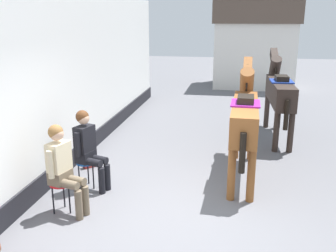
# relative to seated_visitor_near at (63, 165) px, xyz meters

# --- Properties ---
(ground_plane) EXTENTS (40.00, 40.00, 0.00)m
(ground_plane) POSITION_rel_seated_visitor_near_xyz_m (1.73, 3.20, -0.78)
(ground_plane) COLOR slate
(pub_facade_wall) EXTENTS (0.34, 14.00, 3.40)m
(pub_facade_wall) POSITION_rel_seated_visitor_near_xyz_m (-0.81, 1.70, 0.76)
(pub_facade_wall) COLOR white
(pub_facade_wall) RESTS_ON ground_plane
(distant_cottage) EXTENTS (3.40, 2.60, 3.50)m
(distant_cottage) POSITION_rel_seated_visitor_near_xyz_m (3.13, 11.72, 1.02)
(distant_cottage) COLOR silver
(distant_cottage) RESTS_ON ground_plane
(seated_visitor_near) EXTENTS (0.61, 0.48, 1.39)m
(seated_visitor_near) POSITION_rel_seated_visitor_near_xyz_m (0.00, 0.00, 0.00)
(seated_visitor_near) COLOR red
(seated_visitor_near) RESTS_ON ground_plane
(seated_visitor_far) EXTENTS (0.61, 0.48, 1.39)m
(seated_visitor_far) POSITION_rel_seated_visitor_near_xyz_m (0.04, 0.89, 0.00)
(seated_visitor_far) COLOR #194C99
(seated_visitor_far) RESTS_ON ground_plane
(saddled_horse_near) EXTENTS (0.52, 3.00, 2.06)m
(saddled_horse_near) POSITION_rel_seated_visitor_near_xyz_m (2.66, 1.97, 0.38)
(saddled_horse_near) COLOR brown
(saddled_horse_near) RESTS_ON ground_plane
(saddled_horse_far) EXTENTS (0.53, 3.00, 2.06)m
(saddled_horse_far) POSITION_rel_seated_visitor_near_xyz_m (3.50, 4.49, 0.38)
(saddled_horse_far) COLOR #2D231E
(saddled_horse_far) RESTS_ON ground_plane
(satchel_bag) EXTENTS (0.28, 0.29, 0.20)m
(satchel_bag) POSITION_rel_seated_visitor_near_xyz_m (-0.31, 1.80, -0.68)
(satchel_bag) COLOR maroon
(satchel_bag) RESTS_ON ground_plane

